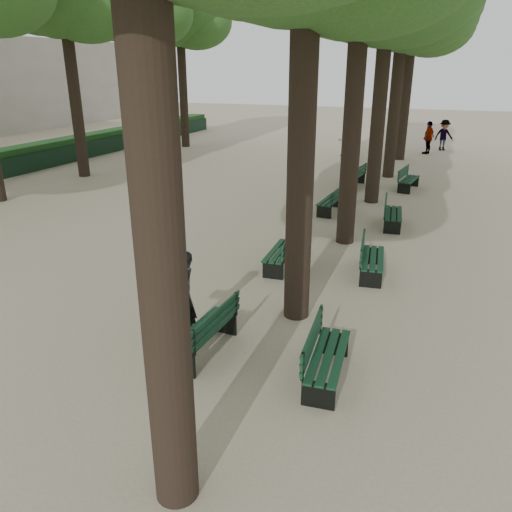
% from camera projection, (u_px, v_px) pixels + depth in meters
% --- Properties ---
extents(ground, '(120.00, 120.00, 0.00)m').
position_uv_depth(ground, '(158.00, 378.00, 8.35)').
color(ground, tan).
rests_on(ground, ground).
extents(tree_central_5, '(6.00, 6.00, 9.95)m').
position_uv_depth(tree_central_5, '(415.00, 8.00, 25.18)').
color(tree_central_5, '#33261C').
rests_on(tree_central_5, ground).
extents(tree_far_5, '(6.00, 6.00, 10.45)m').
position_uv_depth(tree_far_5, '(179.00, 7.00, 29.54)').
color(tree_far_5, '#33261C').
rests_on(tree_far_5, ground).
extents(bench_left_0, '(0.66, 1.83, 0.92)m').
position_uv_depth(bench_left_0, '(204.00, 339.00, 9.00)').
color(bench_left_0, black).
rests_on(bench_left_0, ground).
extents(bench_left_1, '(0.68, 1.83, 0.92)m').
position_uv_depth(bench_left_1, '(281.00, 257.00, 12.85)').
color(bench_left_1, black).
rests_on(bench_left_1, ground).
extents(bench_left_2, '(0.68, 1.83, 0.92)m').
position_uv_depth(bench_left_2, '(331.00, 205.00, 17.71)').
color(bench_left_2, black).
rests_on(bench_left_2, ground).
extents(bench_left_3, '(0.77, 1.85, 0.92)m').
position_uv_depth(bench_left_3, '(354.00, 180.00, 21.51)').
color(bench_left_3, black).
rests_on(bench_left_3, ground).
extents(bench_right_0, '(0.70, 1.84, 0.92)m').
position_uv_depth(bench_right_0, '(327.00, 365.00, 8.23)').
color(bench_right_0, black).
rests_on(bench_right_0, ground).
extents(bench_right_1, '(0.79, 1.86, 0.92)m').
position_uv_depth(bench_right_1, '(372.00, 265.00, 12.37)').
color(bench_right_1, black).
rests_on(bench_right_1, ground).
extents(bench_right_2, '(0.76, 1.85, 0.92)m').
position_uv_depth(bench_right_2, '(393.00, 219.00, 16.12)').
color(bench_right_2, black).
rests_on(bench_right_2, ground).
extents(bench_right_3, '(0.81, 1.86, 0.92)m').
position_uv_depth(bench_right_3, '(409.00, 183.00, 20.96)').
color(bench_right_3, black).
rests_on(bench_right_3, ground).
extents(man_with_map, '(0.63, 0.74, 1.83)m').
position_uv_depth(man_with_map, '(183.00, 298.00, 9.14)').
color(man_with_map, black).
rests_on(man_with_map, ground).
extents(pedestrian_a, '(0.82, 0.86, 1.74)m').
position_uv_depth(pedestrian_a, '(344.00, 140.00, 28.79)').
color(pedestrian_a, '#262628').
rests_on(pedestrian_a, ground).
extents(pedestrian_b, '(1.23, 0.88, 1.84)m').
position_uv_depth(pedestrian_b, '(444.00, 135.00, 30.60)').
color(pedestrian_b, '#262628').
rests_on(pedestrian_b, ground).
extents(pedestrian_c, '(0.80, 1.17, 1.89)m').
position_uv_depth(pedestrian_c, '(429.00, 138.00, 29.33)').
color(pedestrian_c, '#262628').
rests_on(pedestrian_c, ground).
extents(fence, '(0.08, 42.00, 0.90)m').
position_uv_depth(fence, '(1.00, 170.00, 22.82)').
color(fence, black).
rests_on(fence, ground).
extents(building_far, '(12.00, 16.00, 7.00)m').
position_uv_depth(building_far, '(13.00, 83.00, 44.35)').
color(building_far, '#B7B2A3').
rests_on(building_far, ground).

